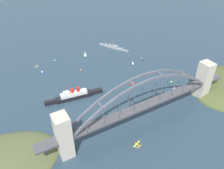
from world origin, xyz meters
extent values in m
plane|color=#283D4C|center=(0.00, 0.00, 0.00)|extent=(1400.00, 1400.00, 0.00)
cube|color=beige|center=(-104.27, 0.00, 28.06)|extent=(15.20, 17.77, 56.12)
cube|color=beige|center=(104.27, 0.00, 28.06)|extent=(15.20, 17.77, 56.12)
cube|color=#47474C|center=(0.00, 0.00, 25.03)|extent=(193.34, 13.14, 2.40)
cube|color=#47474C|center=(-123.87, 0.00, 25.03)|extent=(24.00, 13.14, 2.40)
cube|color=#47474C|center=(123.87, 0.00, 25.03)|extent=(24.00, 13.14, 2.40)
cube|color=slate|center=(-90.42, -5.91, 32.65)|extent=(22.03, 1.80, 17.79)
cube|color=slate|center=(-70.33, -5.91, 46.20)|extent=(21.72, 1.80, 14.61)
cube|color=slate|center=(-50.23, -5.91, 56.37)|extent=(21.34, 1.80, 11.42)
cube|color=slate|center=(-30.14, -5.91, 63.14)|extent=(20.88, 1.80, 8.18)
cube|color=slate|center=(-10.05, -5.91, 66.53)|extent=(20.36, 1.80, 4.88)
cube|color=slate|center=(10.05, -5.91, 66.53)|extent=(20.36, 1.80, 4.88)
cube|color=slate|center=(30.14, -5.91, 63.14)|extent=(20.88, 1.80, 8.18)
cube|color=slate|center=(50.23, -5.91, 56.37)|extent=(21.34, 1.80, 11.42)
cube|color=slate|center=(70.33, -5.91, 46.20)|extent=(21.72, 1.80, 14.61)
cube|color=slate|center=(90.42, -5.91, 32.65)|extent=(22.03, 1.80, 17.79)
cube|color=slate|center=(-90.42, 5.91, 32.65)|extent=(22.03, 1.80, 17.79)
cube|color=slate|center=(-70.33, 5.91, 46.20)|extent=(21.72, 1.80, 14.61)
cube|color=slate|center=(-50.23, 5.91, 56.37)|extent=(21.34, 1.80, 11.42)
cube|color=slate|center=(-30.14, 5.91, 63.14)|extent=(20.88, 1.80, 8.18)
cube|color=slate|center=(-10.05, 5.91, 66.53)|extent=(20.36, 1.80, 4.88)
cube|color=slate|center=(10.05, 5.91, 66.53)|extent=(20.36, 1.80, 4.88)
cube|color=slate|center=(30.14, 5.91, 63.14)|extent=(20.88, 1.80, 8.18)
cube|color=slate|center=(50.23, 5.91, 56.37)|extent=(21.34, 1.80, 11.42)
cube|color=slate|center=(70.33, 5.91, 46.20)|extent=(21.72, 1.80, 14.61)
cube|color=slate|center=(90.42, 5.91, 32.65)|extent=(22.03, 1.80, 17.79)
cube|color=slate|center=(-100.47, 0.00, 25.03)|extent=(1.40, 11.83, 1.40)
cube|color=slate|center=(-60.28, 0.00, 52.13)|extent=(1.40, 11.83, 1.40)
cube|color=slate|center=(-20.09, 0.00, 65.68)|extent=(1.40, 11.83, 1.40)
cube|color=slate|center=(20.09, 0.00, 65.68)|extent=(1.40, 11.83, 1.40)
cube|color=slate|center=(60.28, 0.00, 52.13)|extent=(1.40, 11.83, 1.40)
cube|color=slate|center=(100.47, 0.00, 25.03)|extent=(1.40, 11.83, 1.40)
cylinder|color=slate|center=(-80.37, -5.91, 33.25)|extent=(0.56, 0.56, 14.05)
cylinder|color=slate|center=(-80.37, 5.91, 33.25)|extent=(0.56, 0.56, 14.05)
cylinder|color=slate|center=(-60.28, -5.91, 39.18)|extent=(0.56, 0.56, 25.90)
cylinder|color=slate|center=(-60.28, 5.91, 39.18)|extent=(0.56, 0.56, 25.90)
cylinder|color=slate|center=(-40.19, -5.91, 43.41)|extent=(0.56, 0.56, 34.37)
cylinder|color=slate|center=(-40.19, 5.91, 43.41)|extent=(0.56, 0.56, 34.37)
cylinder|color=slate|center=(-20.09, -5.91, 45.95)|extent=(0.56, 0.56, 39.45)
cylinder|color=slate|center=(-20.09, 5.91, 45.95)|extent=(0.56, 0.56, 39.45)
cylinder|color=slate|center=(0.00, -5.91, 46.80)|extent=(0.56, 0.56, 41.15)
cylinder|color=slate|center=(0.00, 5.91, 46.80)|extent=(0.56, 0.56, 41.15)
cylinder|color=slate|center=(20.09, -5.91, 45.95)|extent=(0.56, 0.56, 39.45)
cylinder|color=slate|center=(20.09, 5.91, 45.95)|extent=(0.56, 0.56, 39.45)
cylinder|color=slate|center=(40.19, -5.91, 43.41)|extent=(0.56, 0.56, 34.37)
cylinder|color=slate|center=(40.19, 5.91, 43.41)|extent=(0.56, 0.56, 34.37)
cylinder|color=slate|center=(60.28, -5.91, 39.18)|extent=(0.56, 0.56, 25.90)
cylinder|color=slate|center=(60.28, 5.91, 39.18)|extent=(0.56, 0.56, 25.90)
cylinder|color=slate|center=(80.37, -5.91, 33.25)|extent=(0.56, 0.56, 14.05)
cylinder|color=slate|center=(80.37, 5.91, 33.25)|extent=(0.56, 0.56, 14.05)
cube|color=black|center=(-59.81, 86.72, 2.96)|extent=(52.31, 16.77, 5.92)
cube|color=black|center=(-93.79, 91.37, 2.96)|extent=(17.73, 7.72, 5.92)
cube|color=black|center=(-25.83, 82.08, 2.96)|extent=(17.87, 8.79, 5.92)
cube|color=white|center=(-59.81, 86.72, 8.60)|extent=(39.36, 13.56, 5.36)
cube|color=white|center=(-70.32, 88.16, 12.87)|extent=(9.41, 8.50, 3.20)
cylinder|color=red|center=(-61.72, 86.99, 14.64)|extent=(4.45, 4.45, 6.74)
cylinder|color=red|center=(-53.12, 85.81, 14.64)|extent=(4.45, 4.45, 6.74)
cylinder|color=tan|center=(-91.66, 91.08, 10.92)|extent=(0.50, 0.50, 10.00)
cube|color=gray|center=(72.81, 199.05, 1.64)|extent=(25.48, 38.47, 3.28)
cube|color=gray|center=(86.31, 175.39, 1.64)|extent=(9.10, 13.17, 3.28)
cube|color=gray|center=(59.30, 222.71, 1.64)|extent=(9.57, 13.44, 3.28)
cube|color=gray|center=(72.81, 199.05, 5.28)|extent=(14.31, 20.13, 3.99)
cylinder|color=gray|center=(82.09, 182.78, 4.38)|extent=(4.21, 4.21, 2.20)
cylinder|color=gray|center=(63.52, 215.32, 4.38)|extent=(4.21, 4.21, 2.20)
cylinder|color=gray|center=(72.81, 199.05, 12.28)|extent=(0.60, 0.60, 10.00)
cylinder|color=#4C4C51|center=(70.78, 202.60, 9.48)|extent=(3.31, 3.31, 4.40)
cylinder|color=#B7B7B2|center=(-32.00, -31.85, 0.45)|extent=(2.70, 5.58, 0.90)
cylinder|color=#B7B7B2|center=(-28.48, -30.61, 0.45)|extent=(2.70, 5.58, 0.90)
cylinder|color=maroon|center=(-32.00, -31.85, 1.45)|extent=(0.14, 0.14, 1.10)
cylinder|color=maroon|center=(-28.48, -30.61, 1.45)|extent=(0.14, 0.14, 1.10)
ellipsoid|color=gold|center=(-30.24, -31.23, 2.68)|extent=(3.96, 8.12, 1.35)
cylinder|color=maroon|center=(-31.45, -27.78, 2.68)|extent=(1.48, 1.18, 1.28)
cube|color=gold|center=(-30.57, -30.27, 3.25)|extent=(11.74, 5.51, 0.20)
cube|color=gold|center=(-29.06, -34.61, 2.81)|extent=(4.61, 2.52, 0.12)
cube|color=maroon|center=(-29.06, -34.61, 4.10)|extent=(0.48, 1.08, 1.50)
cube|color=#234C8C|center=(-81.47, 179.08, 0.55)|extent=(3.36, 7.77, 1.09)
cube|color=#234C8C|center=(-81.22, 174.00, 0.55)|extent=(1.77, 2.62, 1.09)
cube|color=#234C8C|center=(-81.72, 184.17, 0.55)|extent=(2.10, 2.64, 1.09)
cube|color=beige|center=(-81.52, 180.04, 1.64)|extent=(2.58, 3.93, 1.09)
cube|color=#B2231E|center=(34.84, 74.21, 0.49)|extent=(7.30, 3.05, 0.98)
cube|color=#B2231E|center=(39.63, 74.41, 0.49)|extent=(2.46, 1.61, 0.98)
cube|color=#B2231E|center=(30.06, 74.01, 0.49)|extent=(2.47, 1.91, 0.98)
cube|color=beige|center=(33.94, 74.17, 1.52)|extent=(3.68, 2.35, 1.09)
cube|color=#2D6B3D|center=(90.89, 46.30, 0.51)|extent=(6.29, 2.47, 1.03)
cube|color=#2D6B3D|center=(86.71, 46.31, 0.51)|extent=(2.10, 1.35, 1.03)
cube|color=#2D6B3D|center=(95.08, 46.28, 0.51)|extent=(2.10, 1.62, 1.03)
cube|color=beige|center=(91.68, 46.30, 1.53)|extent=(3.15, 1.97, 1.00)
cube|color=brown|center=(-20.61, 153.30, 0.52)|extent=(5.16, 4.62, 1.04)
cube|color=brown|center=(-17.95, 155.38, 0.52)|extent=(1.97, 1.86, 1.04)
cube|color=brown|center=(-23.26, 151.22, 0.52)|extent=(2.10, 2.03, 1.04)
cube|color=beige|center=(-21.11, 152.91, 1.56)|extent=(2.93, 2.76, 1.03)
cube|color=black|center=(95.08, 131.31, 0.50)|extent=(2.24, 5.93, 1.00)
cube|color=black|center=(94.94, 127.41, 0.50)|extent=(1.19, 1.99, 1.00)
cube|color=black|center=(95.22, 135.22, 0.50)|extent=(1.41, 2.00, 1.00)
cube|color=beige|center=(95.11, 132.04, 1.48)|extent=(1.73, 2.99, 0.95)
cube|color=#234C8C|center=(-48.29, 208.15, 0.44)|extent=(7.62, 4.40, 0.88)
cube|color=#234C8C|center=(-43.67, 209.49, 0.44)|extent=(2.69, 1.99, 0.88)
cube|color=#234C8C|center=(-52.91, 206.81, 0.44)|extent=(2.77, 2.25, 0.88)
cube|color=beige|center=(-49.16, 207.90, 1.35)|extent=(4.02, 2.92, 0.93)
cube|color=#234C8C|center=(69.25, 125.34, 0.55)|extent=(3.32, 5.27, 1.09)
cube|color=#234C8C|center=(68.49, 128.51, 0.55)|extent=(1.36, 1.82, 1.09)
cube|color=#234C8C|center=(70.01, 122.17, 0.55)|extent=(1.56, 1.87, 1.09)
cylinder|color=tan|center=(69.16, 125.74, 4.48)|extent=(0.16, 0.16, 6.77)
cone|color=white|center=(69.49, 124.35, 4.14)|extent=(5.40, 5.40, 5.41)
cube|color=#2D6B3D|center=(6.68, 196.72, 0.38)|extent=(6.41, 7.22, 0.76)
cube|color=#2D6B3D|center=(4.15, 200.30, 0.38)|extent=(2.44, 2.62, 0.76)
cube|color=#2D6B3D|center=(9.21, 193.14, 0.38)|extent=(2.68, 2.79, 0.76)
cylinder|color=tan|center=(6.36, 197.17, 6.74)|extent=(0.16, 0.16, 11.97)
cone|color=white|center=(7.47, 195.60, 6.14)|extent=(8.40, 8.40, 9.57)
cube|color=gold|center=(-84.22, 204.21, 0.42)|extent=(5.00, 2.76, 0.84)
cube|color=gold|center=(-87.31, 203.59, 0.42)|extent=(1.75, 1.32, 0.84)
cube|color=gold|center=(-81.13, 204.83, 0.42)|extent=(1.79, 1.52, 0.84)
cube|color=beige|center=(-83.64, 204.33, 1.54)|extent=(2.61, 1.93, 1.39)
cube|color=silver|center=(81.92, 28.47, 0.54)|extent=(4.58, 4.34, 1.07)
cube|color=silver|center=(84.08, 26.63, 0.54)|extent=(1.69, 1.63, 1.07)
cube|color=silver|center=(79.77, 30.31, 0.54)|extent=(1.81, 1.77, 1.07)
cylinder|color=tan|center=(82.19, 28.24, 4.29)|extent=(0.16, 0.16, 6.44)
cone|color=white|center=(81.25, 29.04, 3.97)|extent=(5.49, 5.49, 5.16)
camera|label=1|loc=(-139.63, -162.87, 208.23)|focal=35.95mm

